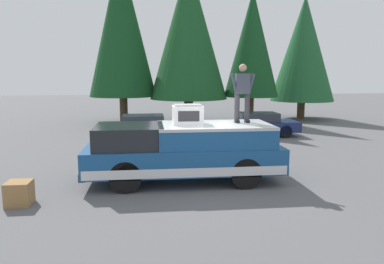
{
  "coord_description": "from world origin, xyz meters",
  "views": [
    {
      "loc": [
        -9.98,
        1.45,
        3.07
      ],
      "look_at": [
        0.87,
        0.21,
        1.35
      ],
      "focal_mm": 34.86,
      "sensor_mm": 36.0,
      "label": 1
    }
  ],
  "objects": [
    {
      "name": "conifer_center_left",
      "position": [
        13.18,
        -0.99,
        5.61
      ],
      "size": [
        4.77,
        4.77,
        9.74
      ],
      "color": "#4C3826",
      "rests_on": "ground"
    },
    {
      "name": "parked_car_navy",
      "position": [
        7.8,
        -3.79,
        0.58
      ],
      "size": [
        1.64,
        4.1,
        1.16
      ],
      "color": "navy",
      "rests_on": "ground"
    },
    {
      "name": "person_on_truck_bed",
      "position": [
        0.58,
        -1.23,
        2.55
      ],
      "size": [
        0.29,
        0.72,
        1.69
      ],
      "color": "#333338",
      "rests_on": "pickup_truck"
    },
    {
      "name": "conifer_center_right",
      "position": [
        13.74,
        3.06,
        6.0
      ],
      "size": [
        4.12,
        4.12,
        10.38
      ],
      "color": "#4C3826",
      "rests_on": "ground"
    },
    {
      "name": "ground_plane",
      "position": [
        0.0,
        0.0,
        0.0
      ],
      "size": [
        90.0,
        90.0,
        0.0
      ],
      "primitive_type": "plane",
      "color": "#565659"
    },
    {
      "name": "compressor_unit",
      "position": [
        0.43,
        0.38,
        1.93
      ],
      "size": [
        0.65,
        0.84,
        0.56
      ],
      "color": "white",
      "rests_on": "pickup_truck"
    },
    {
      "name": "wooden_crate",
      "position": [
        -1.13,
        4.54,
        0.28
      ],
      "size": [
        0.56,
        0.56,
        0.56
      ],
      "primitive_type": "cube",
      "color": "olive",
      "rests_on": "ground"
    },
    {
      "name": "conifer_left",
      "position": [
        12.97,
        -4.91,
        4.87
      ],
      "size": [
        3.39,
        3.39,
        8.14
      ],
      "color": "#4C3826",
      "rests_on": "ground"
    },
    {
      "name": "pickup_truck",
      "position": [
        0.37,
        0.5,
        0.87
      ],
      "size": [
        2.01,
        5.54,
        1.65
      ],
      "color": "navy",
      "rests_on": "ground"
    },
    {
      "name": "conifer_far_left",
      "position": [
        14.38,
        -8.84,
        4.69
      ],
      "size": [
        4.21,
        4.21,
        8.16
      ],
      "color": "#4C3826",
      "rests_on": "ground"
    },
    {
      "name": "parked_car_silver",
      "position": [
        7.4,
        1.83,
        0.58
      ],
      "size": [
        1.64,
        4.1,
        1.16
      ],
      "color": "silver",
      "rests_on": "ground"
    }
  ]
}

